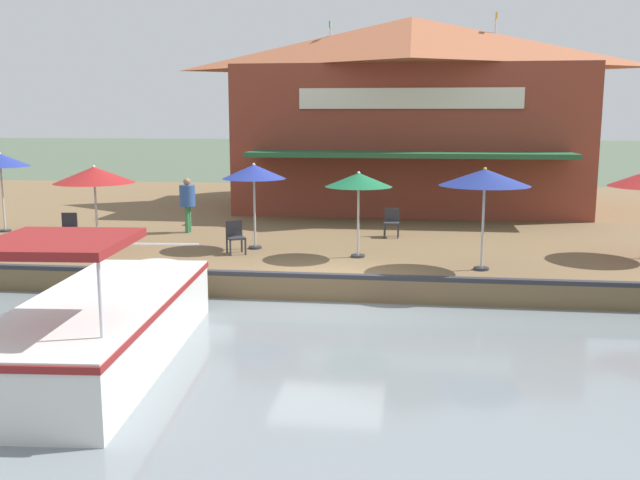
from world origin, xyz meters
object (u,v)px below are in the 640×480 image
(waterfront_restaurant, at_px, (410,112))
(patio_umbrella_by_entrance, at_px, (485,178))
(cafe_chair_beside_entrance, at_px, (392,221))
(cafe_chair_under_first_umbrella, at_px, (235,236))
(patio_umbrella_near_quay_edge, at_px, (0,160))
(person_near_entrance, at_px, (187,198))
(motorboat_nearest_quay, at_px, (115,315))
(cafe_chair_mid_patio, at_px, (68,226))
(patio_umbrella_far_corner, at_px, (359,180))
(patio_umbrella_back_row, at_px, (94,175))
(tree_behind_restaurant, at_px, (336,92))
(patio_umbrella_mid_patio_left, at_px, (254,172))

(waterfront_restaurant, relative_size, patio_umbrella_by_entrance, 5.51)
(cafe_chair_beside_entrance, distance_m, cafe_chair_under_first_umbrella, 5.08)
(cafe_chair_beside_entrance, bearing_deg, patio_umbrella_near_quay_edge, -87.29)
(person_near_entrance, bearing_deg, motorboat_nearest_quay, 10.10)
(cafe_chair_beside_entrance, relative_size, motorboat_nearest_quay, 0.11)
(patio_umbrella_by_entrance, relative_size, patio_umbrella_near_quay_edge, 0.98)
(cafe_chair_beside_entrance, height_order, cafe_chair_mid_patio, same)
(patio_umbrella_far_corner, relative_size, person_near_entrance, 1.30)
(patio_umbrella_near_quay_edge, relative_size, person_near_entrance, 1.46)
(motorboat_nearest_quay, bearing_deg, patio_umbrella_back_row, -153.17)
(cafe_chair_under_first_umbrella, distance_m, person_near_entrance, 3.94)
(patio_umbrella_by_entrance, xyz_separation_m, patio_umbrella_back_row, (-1.30, -10.07, -0.16))
(patio_umbrella_far_corner, relative_size, motorboat_nearest_quay, 0.29)
(patio_umbrella_by_entrance, distance_m, patio_umbrella_near_quay_edge, 14.76)
(waterfront_restaurant, relative_size, patio_umbrella_back_row, 5.83)
(patio_umbrella_back_row, height_order, patio_umbrella_near_quay_edge, patio_umbrella_near_quay_edge)
(patio_umbrella_near_quay_edge, xyz_separation_m, tree_behind_restaurant, (-12.03, 9.12, 2.41))
(cafe_chair_mid_patio, bearing_deg, waterfront_restaurant, 135.66)
(patio_umbrella_by_entrance, height_order, person_near_entrance, patio_umbrella_by_entrance)
(cafe_chair_beside_entrance, relative_size, person_near_entrance, 0.50)
(patio_umbrella_by_entrance, height_order, tree_behind_restaurant, tree_behind_restaurant)
(patio_umbrella_mid_patio_left, relative_size, person_near_entrance, 1.38)
(cafe_chair_beside_entrance, bearing_deg, patio_umbrella_far_corner, -13.28)
(patio_umbrella_far_corner, distance_m, motorboat_nearest_quay, 7.57)
(waterfront_restaurant, bearing_deg, cafe_chair_under_first_umbrella, -22.48)
(patio_umbrella_back_row, distance_m, person_near_entrance, 3.57)
(cafe_chair_beside_entrance, bearing_deg, cafe_chair_mid_patio, -76.40)
(cafe_chair_under_first_umbrella, bearing_deg, patio_umbrella_by_entrance, 78.91)
(patio_umbrella_mid_patio_left, height_order, cafe_chair_under_first_umbrella, patio_umbrella_mid_patio_left)
(patio_umbrella_far_corner, distance_m, person_near_entrance, 6.46)
(cafe_chair_mid_patio, relative_size, person_near_entrance, 0.50)
(patio_umbrella_back_row, bearing_deg, patio_umbrella_near_quay_edge, -120.79)
(cafe_chair_beside_entrance, xyz_separation_m, cafe_chair_under_first_umbrella, (3.15, -3.99, 0.00))
(patio_umbrella_back_row, xyz_separation_m, cafe_chair_beside_entrance, (-3.07, 7.84, -1.54))
(patio_umbrella_near_quay_edge, xyz_separation_m, cafe_chair_under_first_umbrella, (2.58, 8.03, -1.74))
(tree_behind_restaurant, bearing_deg, person_near_entrance, -16.44)
(patio_umbrella_far_corner, distance_m, cafe_chair_mid_patio, 8.53)
(cafe_chair_under_first_umbrella, bearing_deg, patio_umbrella_back_row, -91.22)
(waterfront_restaurant, bearing_deg, patio_umbrella_back_row, -37.91)
(patio_umbrella_mid_patio_left, height_order, cafe_chair_mid_patio, patio_umbrella_mid_patio_left)
(waterfront_restaurant, distance_m, person_near_entrance, 10.45)
(cafe_chair_mid_patio, xyz_separation_m, motorboat_nearest_quay, (7.27, 4.50, -0.37))
(patio_umbrella_by_entrance, relative_size, tree_behind_restaurant, 0.35)
(patio_umbrella_back_row, distance_m, cafe_chair_beside_entrance, 8.55)
(patio_umbrella_by_entrance, relative_size, patio_umbrella_mid_patio_left, 1.04)
(waterfront_restaurant, bearing_deg, person_near_entrance, -41.68)
(patio_umbrella_by_entrance, distance_m, tree_behind_restaurant, 16.82)
(cafe_chair_mid_patio, bearing_deg, person_near_entrance, 128.12)
(tree_behind_restaurant, bearing_deg, cafe_chair_beside_entrance, 14.23)
(patio_umbrella_back_row, height_order, person_near_entrance, patio_umbrella_back_row)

